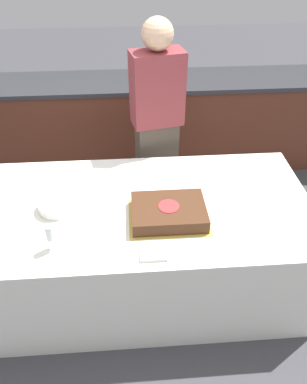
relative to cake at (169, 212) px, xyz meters
The scene contains 9 objects.
ground_plane 0.82m from the cake, 141.63° to the left, with size 14.00×14.00×0.00m, color #424247.
back_counter 1.78m from the cake, 95.34° to the left, with size 4.40×0.58×0.92m.
dining_table 0.47m from the cake, 141.63° to the left, with size 2.18×1.07×0.75m.
cake is the anchor object (origin of this frame).
plate_stack 0.69m from the cake, 169.61° to the left, with size 0.22×0.22×0.07m.
wine_glass 0.70m from the cake, 162.63° to the right, with size 0.06×0.06×0.17m.
side_plate_near_cake 0.33m from the cake, 76.38° to the left, with size 0.18×0.18×0.00m.
utensil_pile 0.32m from the cake, 110.93° to the right, with size 0.15×0.11×0.02m.
person_cutting_cake 0.89m from the cake, 90.00° to the left, with size 0.40×0.27×1.68m.
Camera 1 is at (-0.05, -1.79, 2.28)m, focal length 35.00 mm.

